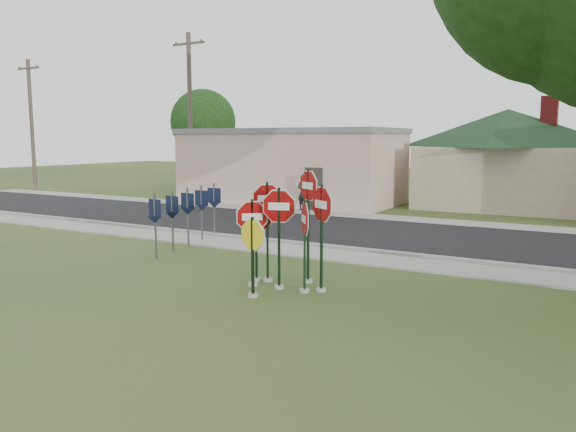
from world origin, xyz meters
The scene contains 20 objects.
ground centered at (0.00, 0.00, 0.00)m, with size 120.00×120.00×0.00m, color #2F491B.
sidewalk_near centered at (0.00, 5.50, 0.03)m, with size 60.00×1.60×0.06m, color gray.
road centered at (0.00, 10.00, 0.02)m, with size 60.00×7.00×0.04m, color black.
sidewalk_far centered at (0.00, 14.30, 0.03)m, with size 60.00×1.60×0.06m, color gray.
curb centered at (0.00, 6.50, 0.07)m, with size 60.00×0.20×0.14m, color gray.
stop_sign_center centered at (0.02, 1.37, 1.62)m, with size 1.07×0.37×2.59m.
stop_sign_yellow centered at (-0.13, 0.45, 1.14)m, with size 1.01×0.24×1.96m.
stop_sign_left centered at (-0.67, 1.25, 1.38)m, with size 0.84×0.71×2.28m.
stop_sign_right centered at (0.72, 1.38, 1.42)m, with size 0.68×0.89×2.32m.
stop_sign_back_right centered at (0.36, 2.25, 1.90)m, with size 0.92×0.56×3.00m.
stop_sign_back_left centered at (-0.59, 1.83, 1.65)m, with size 0.91×0.53×2.66m.
stop_sign_far_right centered at (1.03, 1.64, 1.70)m, with size 0.99×0.65×2.68m.
stop_sign_far_left centered at (-0.87, 1.74, 1.34)m, with size 1.04×0.50×2.22m.
route_sign_row centered at (-5.40, 4.50, 1.22)m, with size 1.43×4.63×2.00m.
building_stucco centered at (-9.00, 18.00, 2.15)m, with size 12.20×6.20×4.20m.
building_house centered at (2.00, 22.00, 3.65)m, with size 11.60×11.60×6.20m.
utility_pole_near centered at (-14.00, 15.20, 4.97)m, with size 2.20×0.26×9.50m.
utility_pole_far centered at (-28.00, 15.20, 4.71)m, with size 2.20×0.26×9.00m.
bg_tree_left centered at (-20.00, 24.00, 4.88)m, with size 4.90×4.90×7.35m.
pedestrian centered at (-6.38, 14.60, 0.95)m, with size 0.65×0.43×1.78m, color black.
Camera 1 is at (6.81, -10.10, 3.62)m, focal length 35.00 mm.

